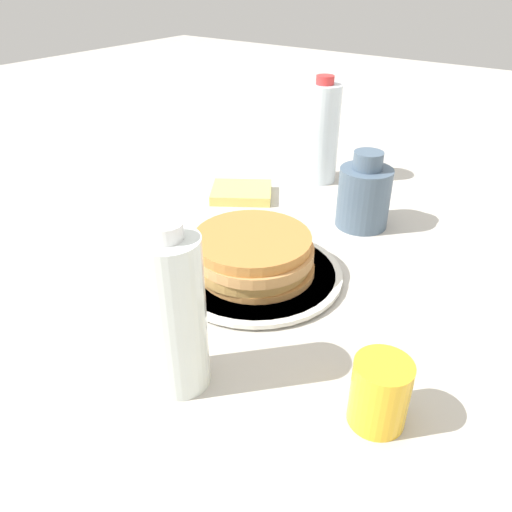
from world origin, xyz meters
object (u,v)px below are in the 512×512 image
object	(u,v)px
pancake_stack	(253,254)
juice_glass	(380,393)
water_bottle_mid	(175,314)
plate	(256,274)
cream_jug	(364,195)
water_bottle_near	(321,133)

from	to	relation	value
pancake_stack	juice_glass	size ratio (longest dim) A/B	2.34
pancake_stack	water_bottle_mid	world-z (taller)	water_bottle_mid
plate	water_bottle_mid	size ratio (longest dim) A/B	1.28
pancake_stack	water_bottle_mid	xyz separation A→B (m)	(0.06, -0.24, 0.06)
water_bottle_mid	cream_jug	bearing A→B (deg)	90.07
plate	water_bottle_near	distance (m)	0.44
plate	water_bottle_near	size ratio (longest dim) A/B	1.19
plate	water_bottle_near	bearing A→B (deg)	106.13
plate	cream_jug	xyz separation A→B (m)	(0.06, 0.27, 0.06)
cream_jug	water_bottle_mid	xyz separation A→B (m)	(0.00, -0.50, 0.04)
plate	pancake_stack	world-z (taller)	pancake_stack
pancake_stack	cream_jug	distance (m)	0.27
cream_jug	water_bottle_near	xyz separation A→B (m)	(-0.18, 0.15, 0.05)
juice_glass	plate	bearing A→B (deg)	150.56
plate	water_bottle_near	world-z (taller)	water_bottle_near
plate	juice_glass	distance (m)	0.32
pancake_stack	juice_glass	xyz separation A→B (m)	(0.28, -0.15, -0.00)
juice_glass	water_bottle_near	world-z (taller)	water_bottle_near
cream_jug	water_bottle_mid	bearing A→B (deg)	-89.93
water_bottle_mid	water_bottle_near	bearing A→B (deg)	105.25
plate	juice_glass	xyz separation A→B (m)	(0.27, -0.16, 0.03)
plate	juice_glass	size ratio (longest dim) A/B	3.35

